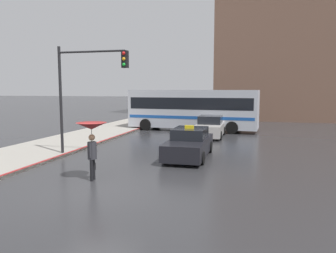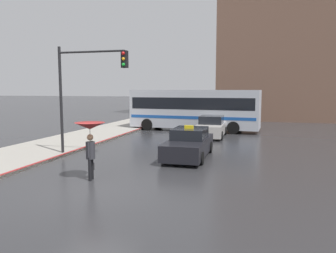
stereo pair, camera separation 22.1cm
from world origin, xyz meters
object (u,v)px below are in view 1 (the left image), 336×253
(pedestrian_with_umbrella, at_px, (92,134))
(traffic_light, at_px, (87,80))
(taxi, at_px, (189,144))
(city_bus, at_px, (192,108))
(sedan_red, at_px, (210,127))

(pedestrian_with_umbrella, bearing_deg, traffic_light, 22.05)
(taxi, distance_m, city_bus, 10.96)
(taxi, bearing_deg, traffic_light, 14.13)
(sedan_red, bearing_deg, traffic_light, 59.75)
(city_bus, bearing_deg, pedestrian_with_umbrella, -178.87)
(taxi, height_order, city_bus, city_bus)
(traffic_light, bearing_deg, pedestrian_with_umbrella, -60.38)
(taxi, xyz_separation_m, sedan_red, (0.13, 7.37, 0.02))
(taxi, height_order, sedan_red, taxi)
(traffic_light, bearing_deg, taxi, 14.13)
(taxi, distance_m, sedan_red, 7.37)
(taxi, height_order, traffic_light, traffic_light)
(pedestrian_with_umbrella, bearing_deg, city_bus, -11.06)
(pedestrian_with_umbrella, xyz_separation_m, traffic_light, (-2.17, 3.82, 2.08))
(taxi, xyz_separation_m, pedestrian_with_umbrella, (-2.71, -5.05, 1.08))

